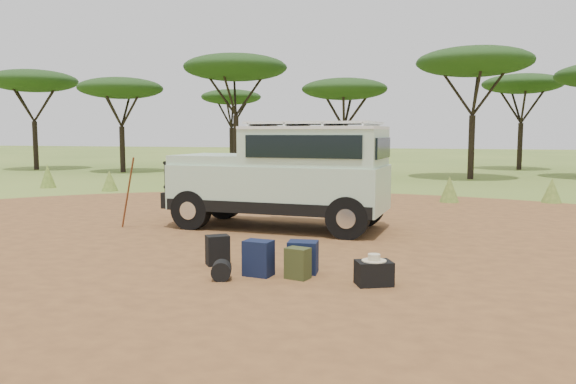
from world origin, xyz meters
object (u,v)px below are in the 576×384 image
(safari_vehicle, at_px, (286,178))
(backpack_olive, at_px, (298,263))
(walking_staff, at_px, (128,193))
(backpack_navy, at_px, (258,258))
(backpack_black, at_px, (218,250))
(hard_case, at_px, (374,273))
(duffel_navy, at_px, (303,257))

(safari_vehicle, xyz_separation_m, backpack_olive, (1.36, -4.17, -0.91))
(walking_staff, relative_size, backpack_navy, 3.13)
(walking_staff, xyz_separation_m, backpack_black, (3.25, -2.68, -0.56))
(walking_staff, distance_m, backpack_black, 4.25)
(safari_vehicle, height_order, hard_case, safari_vehicle)
(walking_staff, bearing_deg, hard_case, -92.33)
(safari_vehicle, distance_m, backpack_black, 3.79)
(backpack_olive, distance_m, duffel_navy, 0.35)
(backpack_black, bearing_deg, walking_staff, 104.42)
(safari_vehicle, relative_size, backpack_black, 10.27)
(safari_vehicle, distance_m, hard_case, 4.98)
(safari_vehicle, relative_size, backpack_navy, 9.30)
(backpack_olive, bearing_deg, backpack_navy, -165.55)
(backpack_navy, xyz_separation_m, backpack_olive, (0.61, -0.01, -0.04))
(backpack_black, relative_size, duffel_navy, 0.98)
(hard_case, bearing_deg, backpack_black, 143.49)
(backpack_navy, height_order, hard_case, backpack_navy)
(walking_staff, bearing_deg, duffel_navy, -94.38)
(duffel_navy, bearing_deg, hard_case, -24.57)
(backpack_navy, bearing_deg, safari_vehicle, 108.35)
(backpack_navy, height_order, backpack_olive, backpack_navy)
(duffel_navy, bearing_deg, backpack_black, 169.04)
(backpack_navy, distance_m, hard_case, 1.72)
(backpack_black, relative_size, backpack_olive, 1.05)
(backpack_black, height_order, backpack_olive, backpack_black)
(duffel_navy, bearing_deg, safari_vehicle, 104.30)
(walking_staff, xyz_separation_m, backpack_navy, (4.10, -3.16, -0.53))
(backpack_olive, height_order, hard_case, backpack_olive)
(safari_vehicle, relative_size, walking_staff, 2.97)
(walking_staff, distance_m, backpack_olive, 5.71)
(backpack_navy, xyz_separation_m, hard_case, (1.71, -0.06, -0.09))
(safari_vehicle, bearing_deg, backpack_black, -87.83)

